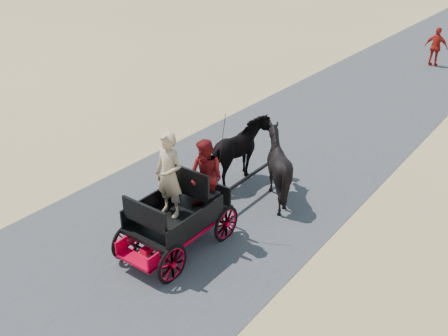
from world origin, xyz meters
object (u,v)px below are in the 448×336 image
Objects in this scene: carriage at (178,232)px; horse_right at (277,166)px; horse_left at (240,154)px; pedestrian at (436,47)px.

horse_right is at bearing 79.61° from carriage.
pedestrian is at bearing -92.70° from horse_left.
horse_right is (0.55, 3.00, 0.49)m from carriage.
horse_right reaches higher than carriage.
horse_left is at bearing 89.38° from pedestrian.
pedestrian is (-0.43, 14.24, 0.01)m from horse_right.
pedestrian is at bearing 89.60° from carriage.
pedestrian is at bearing -88.28° from horse_right.
pedestrian is (0.12, 17.24, 0.50)m from carriage.
pedestrian reaches higher than horse_right.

